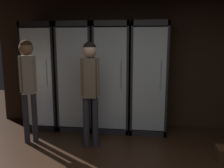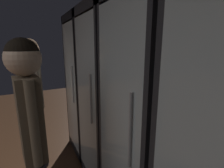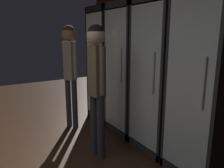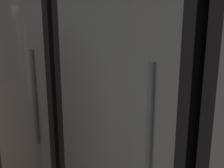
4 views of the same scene
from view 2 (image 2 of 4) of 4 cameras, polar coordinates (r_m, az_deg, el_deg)
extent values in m
cube|color=black|center=(2.65, -1.71, -0.11)|extent=(0.65, 0.04, 2.06)
cube|color=black|center=(2.82, -9.69, 0.54)|extent=(0.04, 0.61, 2.06)
cube|color=black|center=(2.26, -4.83, -2.49)|extent=(0.04, 0.61, 2.06)
cube|color=black|center=(2.49, -8.26, 21.61)|extent=(0.65, 0.61, 0.10)
cube|color=black|center=(2.93, -6.91, -19.68)|extent=(0.65, 0.61, 0.10)
cube|color=white|center=(2.63, -2.30, -0.18)|extent=(0.57, 0.02, 1.82)
cube|color=silver|center=(2.46, -14.02, -1.59)|extent=(0.57, 0.02, 1.82)
cylinder|color=#B2B2B7|center=(2.24, -13.57, -0.27)|extent=(0.02, 0.02, 0.50)
cube|color=silver|center=(2.90, -6.95, -18.52)|extent=(0.55, 0.53, 0.02)
cylinder|color=#336B38|center=(3.03, -7.77, -14.76)|extent=(0.06, 0.06, 0.19)
cylinder|color=#336B38|center=(2.96, -7.86, -12.41)|extent=(0.02, 0.02, 0.08)
cylinder|color=beige|center=(3.02, -7.78, -14.68)|extent=(0.07, 0.07, 0.06)
cylinder|color=#9EAD99|center=(2.89, -8.44, -16.15)|extent=(0.07, 0.07, 0.20)
cylinder|color=#9EAD99|center=(2.82, -8.54, -13.56)|extent=(0.03, 0.03, 0.09)
cylinder|color=beige|center=(2.89, -8.43, -16.28)|extent=(0.07, 0.07, 0.07)
cylinder|color=#336B38|center=(2.81, -5.56, -17.11)|extent=(0.07, 0.07, 0.19)
cylinder|color=#336B38|center=(2.74, -5.63, -14.59)|extent=(0.03, 0.03, 0.09)
cylinder|color=beige|center=(2.82, -5.55, -17.48)|extent=(0.07, 0.07, 0.06)
cylinder|color=black|center=(2.67, -6.38, -18.92)|extent=(0.07, 0.07, 0.19)
cylinder|color=black|center=(2.60, -6.46, -16.40)|extent=(0.02, 0.02, 0.08)
cylinder|color=tan|center=(2.68, -6.37, -19.35)|extent=(0.07, 0.07, 0.06)
cube|color=silver|center=(2.69, -7.22, -10.30)|extent=(0.55, 0.53, 0.02)
cylinder|color=#336B38|center=(2.81, -9.09, -6.74)|extent=(0.07, 0.07, 0.21)
cylinder|color=#336B38|center=(2.77, -9.21, -3.75)|extent=(0.03, 0.03, 0.10)
cylinder|color=white|center=(2.82, -9.07, -7.25)|extent=(0.07, 0.07, 0.05)
cylinder|color=#336B38|center=(2.72, -7.75, -7.75)|extent=(0.07, 0.07, 0.18)
cylinder|color=#336B38|center=(2.67, -7.83, -5.09)|extent=(0.03, 0.03, 0.08)
cylinder|color=beige|center=(2.72, -7.74, -7.90)|extent=(0.08, 0.08, 0.07)
cylinder|color=brown|center=(2.59, -6.92, -8.58)|extent=(0.08, 0.08, 0.21)
cylinder|color=brown|center=(2.54, -7.01, -5.72)|extent=(0.02, 0.02, 0.07)
cylinder|color=beige|center=(2.59, -6.91, -9.03)|extent=(0.08, 0.08, 0.06)
cylinder|color=#194723|center=(2.48, -5.04, -9.64)|extent=(0.06, 0.06, 0.20)
cylinder|color=#194723|center=(2.42, -5.11, -6.63)|extent=(0.02, 0.02, 0.08)
cylinder|color=#B2332D|center=(2.48, -5.03, -10.09)|extent=(0.06, 0.06, 0.07)
cube|color=silver|center=(2.54, -7.52, -0.92)|extent=(0.55, 0.53, 0.02)
cylinder|color=gray|center=(2.71, -8.59, 2.69)|extent=(0.07, 0.07, 0.24)
cylinder|color=gray|center=(2.69, -8.70, 5.87)|extent=(0.02, 0.02, 0.07)
cylinder|color=white|center=(2.72, -8.57, 1.98)|extent=(0.08, 0.08, 0.07)
cylinder|color=brown|center=(2.58, -7.56, 1.83)|extent=(0.08, 0.08, 0.21)
cylinder|color=brown|center=(2.55, -7.66, 4.91)|extent=(0.03, 0.03, 0.07)
cylinder|color=beige|center=(2.58, -7.55, 1.41)|extent=(0.08, 0.08, 0.08)
cylinder|color=#194723|center=(2.45, -7.35, 1.53)|extent=(0.06, 0.06, 0.23)
cylinder|color=#194723|center=(2.42, -7.47, 5.17)|extent=(0.02, 0.02, 0.08)
cylinder|color=#2D2D33|center=(2.45, -7.35, 1.51)|extent=(0.07, 0.07, 0.09)
cylinder|color=gray|center=(2.32, -5.76, 0.42)|extent=(0.06, 0.06, 0.19)
cylinder|color=gray|center=(2.29, -5.84, 3.65)|extent=(0.02, 0.02, 0.07)
cylinder|color=#B2332D|center=(2.32, -5.75, -0.08)|extent=(0.07, 0.07, 0.06)
cube|color=silver|center=(2.47, -7.84, 9.30)|extent=(0.55, 0.53, 0.02)
cylinder|color=#336B38|center=(2.60, -8.54, 11.97)|extent=(0.06, 0.06, 0.21)
cylinder|color=#336B38|center=(2.60, -8.66, 15.28)|extent=(0.02, 0.02, 0.09)
cylinder|color=#2D2D33|center=(2.60, -8.54, 11.79)|extent=(0.06, 0.06, 0.05)
cylinder|color=#9EAD99|center=(2.35, -5.57, 11.72)|extent=(0.06, 0.06, 0.19)
cylinder|color=#9EAD99|center=(2.35, -5.65, 15.11)|extent=(0.02, 0.02, 0.08)
cylinder|color=beige|center=(2.35, -5.56, 11.06)|extent=(0.07, 0.07, 0.07)
cube|color=#2B2B30|center=(2.08, 6.63, -4.01)|extent=(0.65, 0.04, 2.06)
cube|color=#2B2B30|center=(2.20, -4.08, -2.96)|extent=(0.04, 0.61, 2.06)
cube|color=#2B2B30|center=(1.69, 4.38, -8.13)|extent=(0.04, 0.61, 2.06)
cube|color=#2B2B30|center=(1.87, -0.48, 24.52)|extent=(0.65, 0.61, 0.10)
cube|color=white|center=(2.06, 5.94, -4.13)|extent=(0.57, 0.02, 1.82)
cube|color=silver|center=(1.83, -8.76, -6.54)|extent=(0.57, 0.02, 1.82)
cylinder|color=#B2B2B7|center=(1.61, -7.44, -5.37)|extent=(0.02, 0.02, 0.50)
cube|color=silver|center=(2.39, -0.38, -26.37)|extent=(0.55, 0.53, 0.02)
cylinder|color=gray|center=(2.46, -3.15, -21.96)|extent=(0.08, 0.08, 0.19)
cylinder|color=gray|center=(2.38, -3.20, -19.22)|extent=(0.03, 0.03, 0.09)
cylinder|color=beige|center=(2.48, -3.14, -22.41)|extent=(0.08, 0.08, 0.07)
cylinder|color=black|center=(2.34, -2.37, -23.48)|extent=(0.07, 0.07, 0.23)
cylinder|color=black|center=(2.25, -2.41, -20.33)|extent=(0.02, 0.02, 0.08)
cylinder|color=beige|center=(2.34, -2.37, -23.40)|extent=(0.07, 0.07, 0.08)
cylinder|color=gray|center=(2.26, 0.23, -25.34)|extent=(0.07, 0.07, 0.21)
cylinder|color=gray|center=(2.17, 0.23, -22.22)|extent=(0.02, 0.02, 0.10)
cylinder|color=white|center=(2.26, 0.23, -25.38)|extent=(0.08, 0.08, 0.06)
cylinder|color=#9EAD99|center=(2.19, 3.03, -26.62)|extent=(0.06, 0.06, 0.23)
cylinder|color=#9EAD99|center=(2.09, 3.08, -23.47)|extent=(0.02, 0.02, 0.07)
cylinder|color=#2D2D33|center=(2.19, 3.02, -26.81)|extent=(0.06, 0.06, 0.08)
cube|color=silver|center=(2.05, -0.41, -13.34)|extent=(0.55, 0.53, 0.02)
cylinder|color=#336B38|center=(2.20, -1.93, -8.61)|extent=(0.07, 0.07, 0.19)
cylinder|color=#336B38|center=(2.15, -1.96, -5.51)|extent=(0.03, 0.03, 0.06)
cylinder|color=white|center=(2.20, -1.93, -8.65)|extent=(0.07, 0.07, 0.05)
cylinder|color=#194723|center=(2.09, -0.73, -9.91)|extent=(0.07, 0.07, 0.18)
cylinder|color=#194723|center=(2.04, -0.74, -6.43)|extent=(0.02, 0.02, 0.09)
cylinder|color=white|center=(2.09, -0.73, -10.05)|extent=(0.07, 0.07, 0.06)
cylinder|color=#194723|center=(1.93, -0.66, -11.61)|extent=(0.07, 0.07, 0.20)
cylinder|color=#194723|center=(1.88, -0.67, -7.56)|extent=(0.02, 0.02, 0.09)
cylinder|color=white|center=(1.93, -0.66, -11.72)|extent=(0.07, 0.07, 0.07)
cylinder|color=#336B38|center=(1.87, 3.63, -12.52)|extent=(0.08, 0.08, 0.20)
cylinder|color=#336B38|center=(1.82, 3.70, -8.51)|extent=(0.02, 0.02, 0.09)
cylinder|color=tan|center=(1.88, 3.62, -13.00)|extent=(0.08, 0.08, 0.05)
cube|color=silver|center=(1.86, -0.44, 3.45)|extent=(0.55, 0.53, 0.02)
cylinder|color=gray|center=(2.04, -2.26, 7.22)|extent=(0.08, 0.08, 0.19)
cylinder|color=gray|center=(2.03, -2.30, 11.02)|extent=(0.03, 0.03, 0.08)
cylinder|color=tan|center=(2.04, -2.26, 7.18)|extent=(0.08, 0.08, 0.05)
cylinder|color=#9EAD99|center=(1.91, -1.81, 7.09)|extent=(0.06, 0.06, 0.21)
cylinder|color=#9EAD99|center=(1.90, -1.85, 11.40)|extent=(0.02, 0.02, 0.08)
cylinder|color=white|center=(1.91, -1.81, 7.10)|extent=(0.07, 0.07, 0.07)
cylinder|color=black|center=(1.77, -0.18, 6.36)|extent=(0.08, 0.08, 0.19)
cylinder|color=black|center=(1.75, -0.19, 10.75)|extent=(0.02, 0.02, 0.08)
cylinder|color=white|center=(1.77, -0.18, 5.53)|extent=(0.08, 0.08, 0.06)
cylinder|color=#336B38|center=(1.69, 3.70, 6.68)|extent=(0.07, 0.07, 0.23)
cylinder|color=#336B38|center=(1.68, 3.79, 12.29)|extent=(0.03, 0.03, 0.10)
cylinder|color=#2D2D33|center=(1.69, 3.69, 5.68)|extent=(0.07, 0.07, 0.08)
cube|color=#2B2B30|center=(1.60, 20.76, -10.29)|extent=(0.65, 0.04, 2.06)
cube|color=#2B2B30|center=(1.63, 5.77, -8.96)|extent=(0.04, 0.61, 2.06)
cube|color=#2B2B30|center=(1.23, 22.46, -17.99)|extent=(0.04, 0.61, 2.06)
cube|color=white|center=(1.58, 20.02, -10.55)|extent=(0.57, 0.02, 1.82)
cube|color=silver|center=(1.26, 1.98, -16.10)|extent=(0.57, 0.02, 1.82)
cylinder|color=#B2B2B7|center=(1.05, 6.27, -16.08)|extent=(0.02, 0.02, 0.50)
cube|color=silver|center=(1.57, 12.15, -23.05)|extent=(0.55, 0.53, 0.02)
cylinder|color=#336B38|center=(1.64, 9.41, -16.15)|extent=(0.07, 0.07, 0.23)
cylinder|color=#336B38|center=(1.57, 9.63, -11.15)|extent=(0.02, 0.02, 0.09)
cylinder|color=beige|center=(1.64, 9.41, -16.16)|extent=(0.07, 0.07, 0.06)
cylinder|color=brown|center=(1.52, 13.85, -19.08)|extent=(0.06, 0.06, 0.21)
cylinder|color=brown|center=(1.45, 14.18, -14.16)|extent=(0.02, 0.02, 0.08)
cylinder|color=beige|center=(1.53, 13.84, -19.20)|extent=(0.07, 0.07, 0.06)
cylinder|color=#9EAD99|center=(1.39, 17.52, -23.26)|extent=(0.08, 0.08, 0.20)
cylinder|color=#9EAD99|center=(1.32, 17.96, -18.43)|extent=(0.03, 0.03, 0.08)
cylinder|color=#2D2D33|center=(1.39, 17.52, -23.28)|extent=(0.08, 0.08, 0.07)
cube|color=silver|center=(1.31, 13.44, -1.23)|extent=(0.55, 0.53, 0.02)
cylinder|color=black|center=(1.43, 9.50, 4.96)|extent=(0.07, 0.07, 0.22)
cylinder|color=black|center=(1.42, 9.73, 10.95)|extent=(0.02, 0.02, 0.08)
cylinder|color=#2D2D33|center=(1.44, 9.45, 3.87)|extent=(0.07, 0.07, 0.07)
cylinder|color=#336B38|center=(1.26, 12.07, 2.89)|extent=(0.06, 0.06, 0.18)
cylinder|color=#336B38|center=(1.24, 12.34, 8.42)|extent=(0.02, 0.02, 0.06)
cylinder|color=beige|center=(1.26, 12.03, 2.21)|extent=(0.06, 0.06, 0.06)
cylinder|color=black|center=(1.14, 18.74, 1.60)|extent=(0.07, 0.07, 0.19)
cylinder|color=black|center=(1.12, 19.28, 8.61)|extent=(0.02, 0.02, 0.09)
cylinder|color=tan|center=(1.13, 18.76, 1.90)|extent=(0.07, 0.07, 0.07)
cube|color=#2B2B30|center=(1.19, 25.32, -19.34)|extent=(0.04, 0.61, 2.06)
cylinder|color=#9EAD99|center=(0.95, 31.06, -1.82)|extent=(0.07, 0.07, 0.19)
cylinder|color=#9EAD99|center=(0.93, 32.10, 6.52)|extent=(0.03, 0.03, 0.09)
cylinder|color=tan|center=(0.95, 31.02, -2.21)|extent=(0.08, 0.08, 0.05)
cube|color=#72604C|center=(1.29, -26.39, -11.36)|extent=(0.20, 0.17, 0.62)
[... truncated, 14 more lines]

